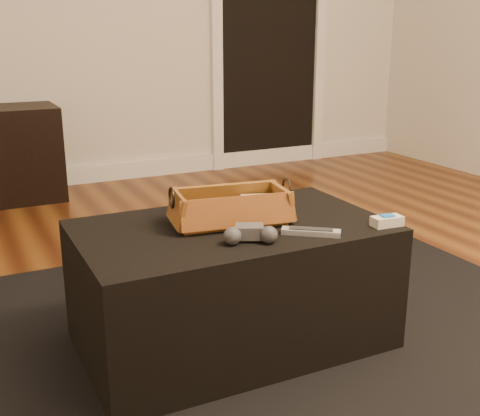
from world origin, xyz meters
name	(u,v)px	position (x,y,z in m)	size (l,w,h in m)	color
floor	(320,362)	(0.00, 0.00, -0.01)	(5.00, 5.50, 0.01)	brown
baseboard	(109,172)	(0.00, 2.73, 0.06)	(5.00, 0.04, 0.12)	white
doorway_opening	(269,33)	(1.30, 2.73, 1.02)	(0.82, 0.02, 2.00)	black
door_jamb_left	(216,33)	(0.85, 2.72, 1.02)	(0.08, 0.05, 2.05)	white
door_jamb_right	(320,32)	(1.75, 2.72, 1.02)	(0.08, 0.05, 2.05)	white
area_rug	(239,348)	(-0.21, 0.18, 0.01)	(2.60, 2.00, 0.01)	black
ottoman	(232,284)	(-0.21, 0.23, 0.22)	(1.00, 0.60, 0.42)	black
tv_remote	(226,217)	(-0.22, 0.24, 0.46)	(0.21, 0.05, 0.02)	black
cloth_bundle	(258,205)	(-0.10, 0.27, 0.48)	(0.11, 0.07, 0.06)	tan
wicker_basket	(231,209)	(-0.20, 0.26, 0.48)	(0.42, 0.26, 0.14)	#AD6927
game_controller	(250,234)	(-0.23, 0.06, 0.46)	(0.17, 0.13, 0.05)	#424245
silver_remote	(311,232)	(-0.03, 0.04, 0.44)	(0.17, 0.14, 0.02)	#9EA0A5
cream_gadget	(387,221)	(0.24, 0.00, 0.45)	(0.10, 0.06, 0.04)	beige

